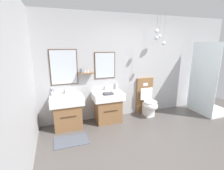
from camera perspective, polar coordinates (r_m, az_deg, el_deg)
The scene contains 13 objects.
ground_plane at distance 3.58m, azimuth 23.92°, elevation -20.47°, with size 6.67×5.10×0.10m, color #4C4744.
wall_back at distance 4.54m, azimuth 9.16°, elevation 6.46°, with size 5.47×0.63×2.63m.
wall_left at distance 2.21m, azimuth -31.94°, elevation -3.76°, with size 0.12×3.90×2.63m, color #A8A8AA.
bath_mat at distance 3.61m, azimuth -13.93°, elevation -18.18°, with size 0.68×0.44×0.01m, color #474C56.
vanity_sink_left at distance 3.97m, azimuth -15.18°, elevation -8.67°, with size 0.74×0.53×0.75m.
tap_on_left_sink at distance 4.02m, azimuth -15.78°, elevation -2.12°, with size 0.03×0.13×0.11m.
vanity_sink_right at distance 4.14m, azimuth -1.45°, elevation -7.21°, with size 0.74×0.53×0.75m.
tap_on_right_sink at distance 4.19m, azimuth -2.31°, elevation -0.95°, with size 0.03×0.13×0.11m.
toilet at distance 4.62m, azimuth 12.10°, elevation -5.57°, with size 0.48×0.62×1.00m.
toothbrush_cup at distance 4.01m, azimuth -19.89°, elevation -2.69°, with size 0.07×0.07×0.20m.
soap_dispenser at distance 4.28m, azimuth 1.55°, elevation -0.45°, with size 0.06×0.06×0.19m.
folded_hand_towel at distance 3.86m, azimuth -1.31°, elevation -3.00°, with size 0.22×0.16×0.04m, color #47474C.
shower_tray at distance 5.39m, azimuth 30.17°, elevation -4.00°, with size 0.94×0.87×1.95m.
Camera 1 is at (-2.16, -2.06, 1.91)m, focal length 26.39 mm.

